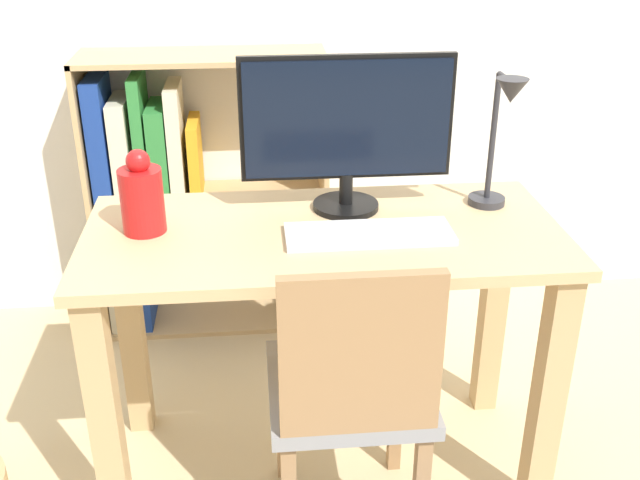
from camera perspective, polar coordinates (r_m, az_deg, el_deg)
ground_plane at (r=2.33m, az=0.25°, el=-16.58°), size 10.00×10.00×0.00m
desk at (r=1.98m, az=0.28°, el=-3.72°), size 1.22×0.57×0.77m
monitor at (r=1.95m, az=2.06°, el=8.80°), size 0.55×0.18×0.41m
keyboard at (r=1.86m, az=3.75°, el=0.46°), size 0.42×0.15×0.02m
vase at (r=1.91m, az=-13.42°, el=3.20°), size 0.11×0.11×0.22m
desk_lamp at (r=1.98m, az=13.63°, el=8.07°), size 0.10×0.19×0.37m
chair at (r=1.84m, az=2.44°, el=-11.31°), size 0.40×0.40×0.84m
bookshelf at (r=2.79m, az=-11.68°, el=3.77°), size 0.85×0.28×1.04m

